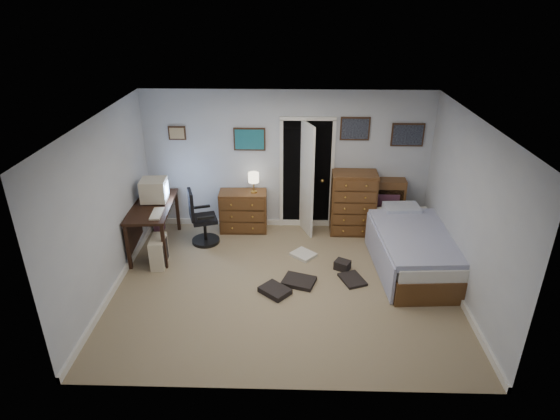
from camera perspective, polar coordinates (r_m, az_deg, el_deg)
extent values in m
cube|color=gray|center=(7.05, 0.56, -9.24)|extent=(5.00, 4.00, 0.02)
cube|color=black|center=(7.93, -15.36, 0.47)|extent=(0.73, 1.42, 0.04)
cube|color=black|center=(7.62, -18.05, -4.35)|extent=(0.06, 0.06, 0.76)
cube|color=black|center=(7.49, -13.96, -4.36)|extent=(0.06, 0.06, 0.76)
cube|color=black|center=(8.74, -15.96, -0.15)|extent=(0.06, 0.06, 0.76)
cube|color=black|center=(8.62, -12.38, -0.09)|extent=(0.06, 0.06, 0.76)
cube|color=black|center=(8.16, -17.12, -1.81)|extent=(0.12, 1.28, 0.53)
cube|color=beige|center=(7.97, -15.11, 2.38)|extent=(0.43, 0.41, 0.36)
cube|color=#8CB2F2|center=(7.93, -13.65, 2.42)|extent=(0.03, 0.30, 0.23)
cube|color=beige|center=(8.05, -14.96, 1.12)|extent=(0.28, 0.28, 0.02)
cube|color=beige|center=(7.57, -14.79, -0.42)|extent=(0.19, 0.44, 0.03)
cube|color=beige|center=(7.65, -14.56, -4.94)|extent=(0.24, 0.46, 0.48)
cube|color=black|center=(7.63, -13.74, -4.94)|extent=(0.03, 0.32, 0.37)
cylinder|color=black|center=(8.26, -9.02, -3.70)|extent=(0.60, 0.60, 0.06)
cylinder|color=black|center=(8.17, -9.11, -2.46)|extent=(0.07, 0.07, 0.37)
cube|color=black|center=(8.07, -9.22, -1.08)|extent=(0.51, 0.51, 0.07)
cube|color=black|center=(7.93, -10.80, 0.59)|extent=(0.17, 0.37, 0.51)
cube|color=black|center=(7.81, -9.05, -0.92)|extent=(0.28, 0.13, 0.04)
cube|color=black|center=(8.21, -9.50, 0.38)|extent=(0.28, 0.13, 0.04)
cube|color=maroon|center=(8.66, -14.74, 0.08)|extent=(0.17, 0.17, 0.84)
cube|color=brown|center=(8.45, -4.49, -0.13)|extent=(0.85, 0.44, 0.74)
cylinder|color=gold|center=(8.27, -3.20, 2.24)|extent=(0.11, 0.11, 0.02)
cylinder|color=gold|center=(8.23, -3.22, 2.95)|extent=(0.02, 0.02, 0.22)
cylinder|color=beige|center=(8.17, -3.24, 3.98)|extent=(0.19, 0.19, 0.17)
cube|color=black|center=(8.65, 3.21, 5.04)|extent=(0.90, 0.60, 2.00)
cube|color=white|center=(8.34, 0.16, 4.29)|extent=(0.06, 0.05, 2.00)
cube|color=white|center=(8.36, 6.35, 4.20)|extent=(0.06, 0.05, 2.00)
cube|color=white|center=(8.03, 3.44, 11.06)|extent=(0.96, 0.05, 0.06)
cube|color=white|center=(8.24, 2.97, 3.99)|extent=(0.31, 0.77, 2.00)
sphere|color=gold|center=(8.11, 5.19, 3.56)|extent=(0.06, 0.06, 0.06)
cube|color=brown|center=(8.37, 8.88, 0.86)|extent=(0.78, 0.47, 1.14)
cube|color=brown|center=(8.57, 11.26, 0.66)|extent=(1.09, 0.30, 0.97)
cube|color=black|center=(8.42, 11.43, 1.57)|extent=(1.00, 0.14, 0.32)
cube|color=maroon|center=(8.44, 11.41, 1.30)|extent=(0.87, 0.16, 0.24)
cube|color=brown|center=(7.69, 15.79, -5.41)|extent=(1.19, 2.18, 0.37)
cube|color=white|center=(7.56, 16.04, -3.58)|extent=(1.14, 2.13, 0.19)
cube|color=#5860A5|center=(7.42, 16.38, -3.18)|extent=(1.23, 1.86, 0.11)
cube|color=#5860A5|center=(7.40, 11.96, -5.25)|extent=(0.15, 1.80, 0.57)
cube|color=#768ABE|center=(8.16, 14.60, 0.08)|extent=(0.61, 0.44, 0.14)
cube|color=#331E11|center=(8.35, -12.44, 9.15)|extent=(0.30, 0.03, 0.24)
cube|color=#979F56|center=(8.33, -12.47, 9.12)|extent=(0.25, 0.01, 0.19)
cube|color=#331E11|center=(8.17, -3.73, 8.61)|extent=(0.55, 0.03, 0.40)
cube|color=navy|center=(8.15, -3.75, 8.57)|extent=(0.50, 0.01, 0.35)
cube|color=#331E11|center=(8.15, 9.13, 9.76)|extent=(0.50, 0.03, 0.40)
cube|color=black|center=(8.13, 9.14, 9.73)|extent=(0.45, 0.01, 0.35)
cube|color=#331E11|center=(8.34, 15.29, 8.83)|extent=(0.55, 0.03, 0.40)
cube|color=black|center=(8.32, 15.32, 8.79)|extent=(0.50, 0.01, 0.35)
cube|color=black|center=(7.45, 7.61, -6.66)|extent=(0.29, 0.27, 0.14)
cube|color=silver|center=(7.76, 2.87, -5.45)|extent=(0.47, 0.47, 0.05)
cube|color=black|center=(7.22, 8.81, -8.37)|extent=(0.44, 0.50, 0.04)
cube|color=black|center=(7.09, 2.32, -8.67)|extent=(0.55, 0.49, 0.06)
cube|color=black|center=(6.87, -0.62, -9.80)|extent=(0.51, 0.50, 0.08)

